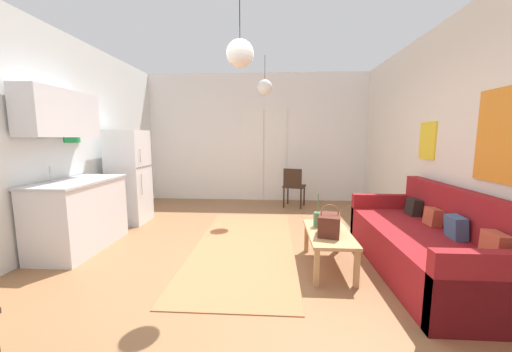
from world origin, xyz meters
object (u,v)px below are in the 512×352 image
Objects in this scene: bamboo_vase at (318,219)px; pendant_lamp_far at (265,87)px; handbag at (329,224)px; pendant_lamp_near at (240,54)px; refrigerator at (129,177)px; couch at (429,246)px; coffee_table at (329,237)px; accent_chair at (294,185)px.

pendant_lamp_far reaches higher than bamboo_vase.
handbag is 0.45× the size of pendant_lamp_near.
couch is at bearing -21.55° from refrigerator.
pendant_lamp_far is (-0.77, 2.22, 1.82)m from handbag.
pendant_lamp_far reaches higher than handbag.
couch reaches higher than bamboo_vase.
couch is 2.79× the size of pendant_lamp_near.
pendant_lamp_near is at bearing -162.76° from coffee_table.
pendant_lamp_near is at bearing -41.13° from refrigerator.
coffee_table is 0.60× the size of refrigerator.
pendant_lamp_near reaches higher than refrigerator.
pendant_lamp_far is at bearing 130.15° from couch.
accent_chair reaches higher than handbag.
refrigerator is at bearing 153.03° from coffee_table.
refrigerator is at bearing 158.45° from couch.
couch is 1.10m from handbag.
refrigerator is 3.16m from accent_chair.
pendant_lamp_far reaches higher than coffee_table.
couch is 6.19× the size of handbag.
coffee_table is 1.23× the size of pendant_lamp_near.
pendant_lamp_near is (-0.95, -0.30, 1.90)m from coffee_table.
pendant_lamp_near and pendant_lamp_far have the same top height.
pendant_lamp_near reaches higher than handbag.
accent_chair is at bearing 94.06° from coffee_table.
handbag is 2.90m from accent_chair.
refrigerator is 1.92× the size of accent_chair.
coffee_table is (-1.06, 0.06, 0.06)m from couch.
pendant_lamp_near is at bearing -93.84° from pendant_lamp_far.
coffee_table is 0.26m from bamboo_vase.
handbag is 0.42× the size of accent_chair.
bamboo_vase is at bearing -24.80° from refrigerator.
pendant_lamp_far is (-0.69, 1.93, 1.85)m from bamboo_vase.
couch is 1.36× the size of refrigerator.
pendant_lamp_near is 2.43m from pendant_lamp_far.
accent_chair reaches higher than coffee_table.
bamboo_vase is at bearing 167.57° from couch.
couch is 1.06m from coffee_table.
pendant_lamp_far is (-0.79, 2.12, 1.99)m from coffee_table.
couch is 2.27× the size of coffee_table.
handbag is at bearing -74.04° from bamboo_vase.
couch is at bearing 130.88° from accent_chair.
bamboo_vase is at bearing 109.40° from accent_chair.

